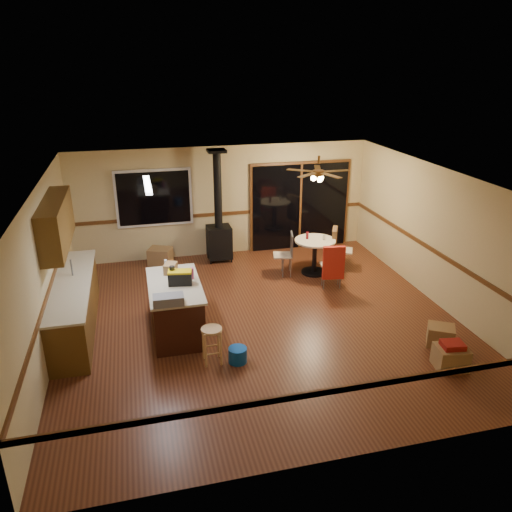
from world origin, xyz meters
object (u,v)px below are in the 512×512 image
object	(u,v)px
kitchen_island	(176,308)
box_corner_a	(451,357)
box_corner_b	(441,336)
bar_stool	(212,345)
blue_bucket	(238,355)
chair_near	(333,262)
toolbox_grey	(168,300)
wood_stove	(219,231)
toolbox_black	(180,278)
dining_table	(315,250)
chair_left	(288,249)
box_under_window	(160,257)
chair_right	(335,244)

from	to	relation	value
kitchen_island	box_corner_a	world-z (taller)	kitchen_island
box_corner_b	bar_stool	bearing A→B (deg)	173.72
bar_stool	blue_bucket	size ratio (longest dim) A/B	2.03
bar_stool	kitchen_island	bearing A→B (deg)	111.93
chair_near	box_corner_a	size ratio (longest dim) A/B	1.49
toolbox_grey	chair_near	xyz separation A→B (m)	(3.43, 1.64, -0.38)
chair_near	box_corner_a	bearing A→B (deg)	-77.06
box_corner_a	wood_stove	bearing A→B (deg)	117.28
kitchen_island	blue_bucket	size ratio (longest dim) A/B	5.70
chair_near	toolbox_black	bearing A→B (deg)	-163.32
blue_bucket	dining_table	world-z (taller)	dining_table
chair_near	box_corner_b	bearing A→B (deg)	-69.06
wood_stove	chair_near	distance (m)	2.90
kitchen_island	wood_stove	xyz separation A→B (m)	(1.30, 3.05, 0.28)
toolbox_grey	chair_left	size ratio (longest dim) A/B	0.92
kitchen_island	toolbox_grey	world-z (taller)	toolbox_grey
box_under_window	dining_table	bearing A→B (deg)	-21.61
toolbox_black	box_corner_b	distance (m)	4.45
toolbox_black	blue_bucket	xyz separation A→B (m)	(0.73, -1.17, -0.89)
chair_left	box_corner_a	size ratio (longest dim) A/B	1.10
kitchen_island	chair_right	world-z (taller)	chair_right
chair_left	chair_right	bearing A→B (deg)	2.62
kitchen_island	wood_stove	world-z (taller)	wood_stove
chair_right	toolbox_grey	bearing A→B (deg)	-145.71
wood_stove	dining_table	bearing A→B (deg)	-33.24
bar_stool	box_corner_a	bearing A→B (deg)	-16.35
blue_bucket	chair_left	bearing A→B (deg)	60.06
kitchen_island	dining_table	size ratio (longest dim) A/B	1.89
chair_left	box_under_window	xyz separation A→B (m)	(-2.67, 1.22, -0.39)
box_corner_b	toolbox_black	bearing A→B (deg)	160.02
blue_bucket	box_under_window	size ratio (longest dim) A/B	0.59
toolbox_black	box_corner_a	world-z (taller)	toolbox_black
box_under_window	chair_near	bearing A→B (deg)	-33.06
dining_table	box_corner_b	xyz separation A→B (m)	(1.01, -3.32, -0.36)
box_corner_b	kitchen_island	bearing A→B (deg)	160.15
toolbox_grey	blue_bucket	bearing A→B (deg)	-26.07
chair_right	wood_stove	bearing A→B (deg)	155.32
chair_near	bar_stool	bearing A→B (deg)	-144.36
chair_right	box_under_window	size ratio (longest dim) A/B	1.40
kitchen_island	bar_stool	xyz separation A→B (m)	(0.44, -1.10, -0.15)
kitchen_island	toolbox_black	distance (m)	0.56
kitchen_island	wood_stove	size ratio (longest dim) A/B	0.67
kitchen_island	chair_left	distance (m)	3.21
bar_stool	chair_near	size ratio (longest dim) A/B	0.86
box_under_window	box_corner_b	xyz separation A→B (m)	(4.28, -4.62, -0.03)
toolbox_grey	dining_table	bearing A→B (deg)	36.97
toolbox_grey	chair_near	distance (m)	3.82
toolbox_black	chair_near	distance (m)	3.34
chair_left	box_corner_a	distance (m)	4.27
bar_stool	chair_right	size ratio (longest dim) A/B	0.86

